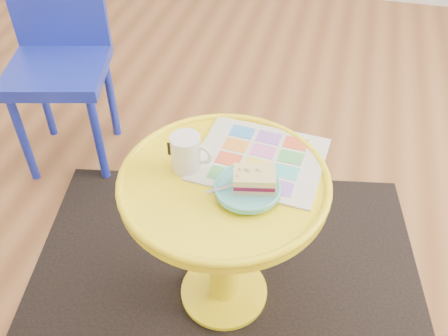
% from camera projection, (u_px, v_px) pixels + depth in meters
% --- Properties ---
extents(floor, '(4.00, 4.00, 0.00)m').
position_uv_depth(floor, '(210.00, 192.00, 1.97)').
color(floor, brown).
rests_on(floor, ground).
extents(room_walls, '(4.00, 4.00, 4.00)m').
position_uv_depth(room_walls, '(88.00, 32.00, 2.82)').
color(room_walls, silver).
rests_on(room_walls, ground).
extents(rug, '(1.48, 1.32, 0.01)m').
position_uv_depth(rug, '(224.00, 293.00, 1.63)').
color(rug, black).
rests_on(rug, ground).
extents(side_table, '(0.55, 0.55, 0.52)m').
position_uv_depth(side_table, '(224.00, 217.00, 1.38)').
color(side_table, yellow).
rests_on(side_table, ground).
extents(chair, '(0.44, 0.44, 0.81)m').
position_uv_depth(chair, '(58.00, 49.00, 1.87)').
color(chair, '#1928A8').
rests_on(chair, ground).
extents(newspaper, '(0.35, 0.31, 0.01)m').
position_uv_depth(newspaper, '(260.00, 159.00, 1.33)').
color(newspaper, silver).
rests_on(newspaper, side_table).
extents(mug, '(0.11, 0.08, 0.10)m').
position_uv_depth(mug, '(187.00, 152.00, 1.27)').
color(mug, white).
rests_on(mug, side_table).
extents(plate, '(0.17, 0.17, 0.02)m').
position_uv_depth(plate, '(247.00, 188.00, 1.23)').
color(plate, '#57B8B3').
rests_on(plate, newspaper).
extents(cake_slice, '(0.11, 0.09, 0.04)m').
position_uv_depth(cake_slice, '(254.00, 179.00, 1.21)').
color(cake_slice, '#D3BC8C').
rests_on(cake_slice, plate).
extents(fork, '(0.12, 0.10, 0.00)m').
position_uv_depth(fork, '(236.00, 184.00, 1.23)').
color(fork, silver).
rests_on(fork, plate).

